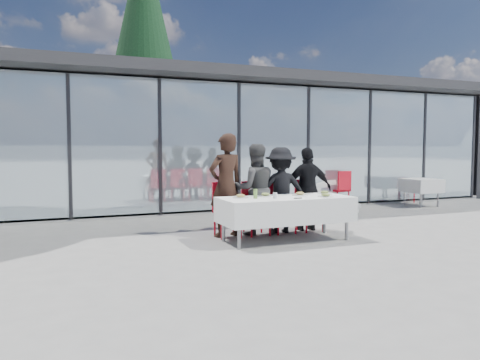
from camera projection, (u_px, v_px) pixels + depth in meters
name	position (u px, v px, depth m)	size (l,w,h in m)	color
ground	(274.00, 248.00, 7.40)	(90.00, 90.00, 0.00)	gray
pavilion	(219.00, 131.00, 15.55)	(14.80, 8.80, 3.44)	gray
treeline	(67.00, 139.00, 32.32)	(62.50, 2.00, 4.40)	#113813
dining_table	(286.00, 209.00, 7.96)	(2.26, 0.96, 0.75)	white
diner_a	(226.00, 185.00, 8.31)	(0.67, 0.67, 1.84)	black
diner_chair_a	(226.00, 207.00, 8.34)	(0.44, 0.44, 0.97)	red
diner_b	(255.00, 189.00, 8.53)	(0.81, 0.81, 1.66)	#454545
diner_chair_b	(255.00, 205.00, 8.56)	(0.44, 0.44, 0.97)	red
diner_c	(281.00, 190.00, 8.74)	(1.03, 1.03, 1.60)	black
diner_chair_c	(280.00, 204.00, 8.76)	(0.44, 0.44, 0.97)	red
diner_d	(308.00, 189.00, 8.96)	(0.93, 0.93, 1.59)	black
diner_chair_d	(308.00, 202.00, 8.98)	(0.44, 0.44, 0.97)	red
plate_a	(241.00, 197.00, 7.79)	(0.27, 0.27, 0.07)	white
plate_b	(265.00, 195.00, 8.02)	(0.27, 0.27, 0.07)	white
plate_c	(300.00, 194.00, 8.18)	(0.27, 0.27, 0.07)	white
plate_d	(325.00, 193.00, 8.39)	(0.27, 0.27, 0.07)	white
plate_extra	(326.00, 196.00, 7.94)	(0.27, 0.27, 0.07)	white
juice_bottle	(255.00, 194.00, 7.70)	(0.06, 0.06, 0.16)	#74A745
drinking_glasses	(275.00, 195.00, 7.72)	(0.07, 0.07, 0.10)	silver
folded_eyeglasses	(298.00, 198.00, 7.71)	(0.14, 0.03, 0.01)	black
spare_table_right	(421.00, 186.00, 12.68)	(0.86, 0.86, 0.74)	white
spare_chair_a	(402.00, 184.00, 13.56)	(0.57, 0.57, 0.97)	red
spare_chair_b	(342.00, 187.00, 12.38)	(0.49, 0.49, 0.97)	red
lounger	(334.00, 199.00, 11.99)	(0.71, 1.38, 0.72)	silver
conifer_tree	(144.00, 40.00, 19.17)	(4.00, 4.00, 10.50)	#382316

